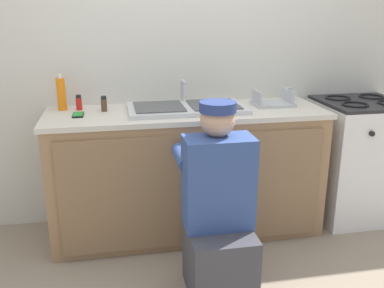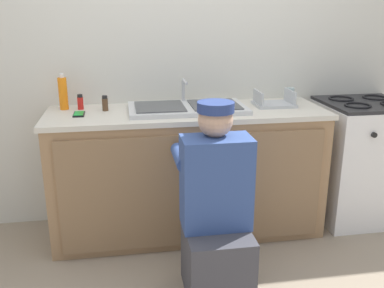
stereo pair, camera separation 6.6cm
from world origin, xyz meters
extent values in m
plane|color=gray|center=(0.00, 0.00, 0.00)|extent=(12.00, 12.00, 0.00)
cube|color=silver|center=(0.00, 0.65, 1.25)|extent=(6.00, 0.10, 2.50)
cube|color=#997551|center=(0.00, 0.30, 0.44)|extent=(1.88, 0.60, 0.87)
cube|color=#866747|center=(-0.45, -0.01, 0.44)|extent=(0.83, 0.02, 0.77)
cube|color=#866747|center=(0.45, -0.01, 0.44)|extent=(0.83, 0.02, 0.77)
cube|color=beige|center=(0.00, 0.30, 0.89)|extent=(1.92, 0.62, 0.03)
cube|color=silver|center=(0.00, 0.30, 0.92)|extent=(0.80, 0.44, 0.03)
cube|color=#4C4F51|center=(-0.19, 0.30, 0.94)|extent=(0.33, 0.35, 0.01)
cube|color=#4C4F51|center=(0.19, 0.30, 0.94)|extent=(0.33, 0.35, 0.01)
cylinder|color=#B7BABF|center=(0.00, 0.49, 1.00)|extent=(0.02, 0.02, 0.18)
cylinder|color=#B7BABF|center=(0.00, 0.41, 1.09)|extent=(0.02, 0.16, 0.02)
cube|color=white|center=(1.34, 0.30, 0.45)|extent=(0.62, 0.60, 0.89)
cube|color=#262628|center=(1.34, 0.30, 0.91)|extent=(0.61, 0.59, 0.02)
torus|color=black|center=(1.20, 0.18, 0.92)|extent=(0.19, 0.19, 0.02)
torus|color=black|center=(1.20, 0.42, 0.92)|extent=(0.19, 0.19, 0.02)
torus|color=black|center=(1.48, 0.42, 0.92)|extent=(0.19, 0.19, 0.02)
cylinder|color=black|center=(1.23, -0.01, 0.76)|extent=(0.04, 0.02, 0.04)
cube|color=#3F3F47|center=(0.05, -0.48, 0.20)|extent=(0.36, 0.40, 0.40)
cube|color=#334C8C|center=(0.05, -0.42, 0.66)|extent=(0.38, 0.22, 0.52)
sphere|color=tan|center=(0.05, -0.38, 1.01)|extent=(0.19, 0.19, 0.19)
cylinder|color=navy|center=(0.05, -0.38, 1.08)|extent=(0.20, 0.20, 0.06)
cube|color=navy|center=(0.05, -0.29, 1.06)|extent=(0.13, 0.09, 0.02)
cylinder|color=#334C8C|center=(-0.12, -0.22, 0.75)|extent=(0.08, 0.30, 0.08)
cylinder|color=#334C8C|center=(0.22, -0.22, 0.75)|extent=(0.08, 0.30, 0.08)
cylinder|color=orange|center=(-0.84, 0.47, 1.02)|extent=(0.06, 0.06, 0.22)
cylinder|color=white|center=(-0.84, 0.47, 1.14)|extent=(0.03, 0.03, 0.03)
cylinder|color=#513823|center=(-0.56, 0.38, 0.95)|extent=(0.04, 0.04, 0.08)
cylinder|color=black|center=(-0.56, 0.38, 1.00)|extent=(0.04, 0.04, 0.02)
cylinder|color=red|center=(-0.73, 0.45, 0.95)|extent=(0.04, 0.04, 0.08)
cylinder|color=black|center=(-0.73, 0.45, 1.00)|extent=(0.04, 0.04, 0.02)
cylinder|color=#ADC6CC|center=(0.82, 0.49, 0.96)|extent=(0.06, 0.06, 0.10)
cube|color=#B2B7BC|center=(0.64, 0.34, 0.92)|extent=(0.28, 0.22, 0.02)
cube|color=#B2B7BC|center=(0.52, 0.34, 0.97)|extent=(0.01, 0.21, 0.10)
cube|color=#B2B7BC|center=(0.76, 0.34, 0.97)|extent=(0.01, 0.21, 0.10)
cube|color=black|center=(-0.72, 0.28, 0.91)|extent=(0.07, 0.14, 0.01)
cube|color=green|center=(-0.72, 0.28, 0.92)|extent=(0.06, 0.12, 0.00)
camera|label=1|loc=(-0.50, -2.53, 1.57)|focal=40.00mm
camera|label=2|loc=(-0.43, -2.54, 1.57)|focal=40.00mm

